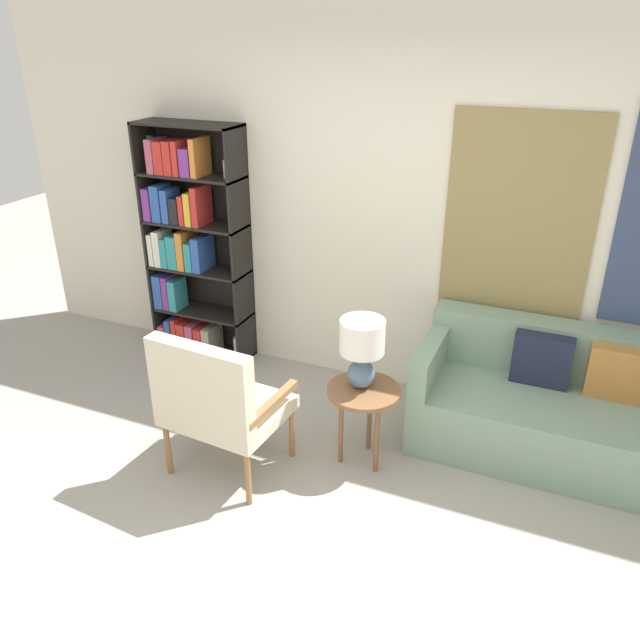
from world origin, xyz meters
TOP-DOWN VIEW (x-y plane):
  - ground_plane at (0.00, 0.00)m, footprint 14.00×14.00m
  - wall_back at (0.06, 2.03)m, footprint 6.40×0.08m
  - bookshelf at (-1.62, 1.84)m, footprint 0.82×0.30m
  - armchair at (-0.58, 0.52)m, footprint 0.71×0.63m
  - couch at (1.33, 1.60)m, footprint 1.91×0.80m
  - side_table at (0.16, 1.00)m, footprint 0.45×0.45m
  - table_lamp at (0.13, 1.02)m, footprint 0.27×0.27m

SIDE VIEW (x-z plane):
  - ground_plane at x=0.00m, z-range 0.00..0.00m
  - couch at x=1.33m, z-range -0.09..0.69m
  - side_table at x=0.16m, z-range 0.19..0.72m
  - armchair at x=-0.58m, z-range 0.07..1.02m
  - table_lamp at x=0.13m, z-range 0.58..1.02m
  - bookshelf at x=-1.62m, z-range -0.02..1.85m
  - wall_back at x=0.06m, z-range 0.00..2.70m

